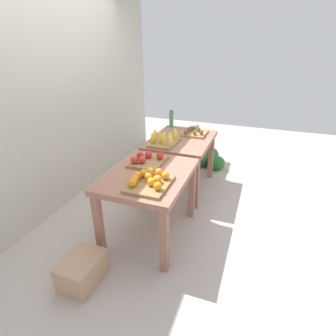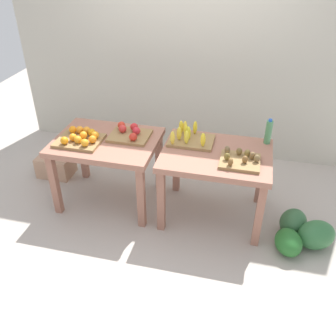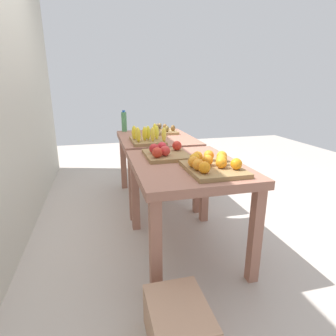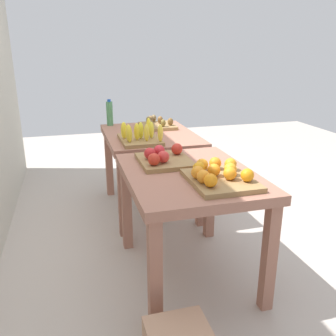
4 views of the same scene
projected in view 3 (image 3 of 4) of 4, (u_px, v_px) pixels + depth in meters
The scene contains 10 objects.
ground_plane at pixel (168, 219), 2.81m from camera, with size 8.00×8.00×0.00m, color #B6ABA0.
display_table_left at pixel (186, 177), 2.10m from camera, with size 1.04×0.80×0.75m.
display_table_right at pixel (156, 146), 3.14m from camera, with size 1.04×0.80×0.75m.
orange_bin at pixel (211, 165), 1.88m from camera, with size 0.44×0.37×0.11m.
apple_bin at pixel (165, 153), 2.24m from camera, with size 0.40×0.34×0.11m.
banana_crate at pixel (148, 138), 2.79m from camera, with size 0.44×0.33×0.17m.
kiwi_bin at pixel (162, 130), 3.34m from camera, with size 0.36×0.32×0.10m.
water_bottle at pixel (124, 122), 3.43m from camera, with size 0.06×0.06×0.26m.
watermelon_pile at pixel (160, 166), 4.16m from camera, with size 0.64×0.65×0.27m.
cardboard_produce_box at pixel (178, 326), 1.42m from camera, with size 0.40×0.30×0.25m, color tan.
Camera 3 is at (-2.46, 0.63, 1.31)m, focal length 29.54 mm.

